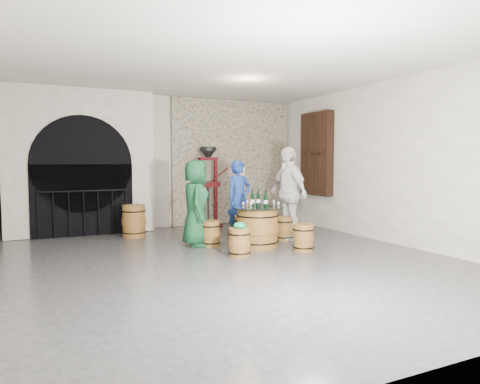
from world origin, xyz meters
name	(u,v)px	position (x,y,z in m)	size (l,w,h in m)	color
ground	(229,261)	(0.00, 0.00, 0.00)	(8.00, 8.00, 0.00)	#2B2B2E
wall_back	(163,162)	(0.00, 4.00, 1.60)	(8.00, 8.00, 0.00)	beige
wall_front	(445,161)	(0.00, -4.00, 1.60)	(8.00, 8.00, 0.00)	beige
wall_right	(394,162)	(3.50, 0.00, 1.60)	(8.00, 8.00, 0.00)	beige
ceiling	(229,60)	(0.00, 0.00, 3.20)	(8.00, 8.00, 0.00)	beige
stone_facing_panel	(231,162)	(1.80, 3.94, 1.60)	(3.20, 0.12, 3.18)	#ACA389
arched_opening	(81,163)	(-1.90, 3.74, 1.58)	(3.10, 0.60, 3.19)	beige
shuttered_window	(316,154)	(3.38, 2.40, 1.80)	(0.23, 1.10, 2.00)	black
barrel_table	(257,227)	(0.95, 0.82, 0.38)	(0.98, 0.98, 0.76)	brown
barrel_stool_left	(210,234)	(0.17, 1.26, 0.24)	(0.39, 0.39, 0.49)	brown
barrel_stool_far	(243,227)	(1.07, 1.71, 0.24)	(0.39, 0.39, 0.49)	brown
barrel_stool_right	(284,228)	(1.76, 1.20, 0.24)	(0.39, 0.39, 0.49)	brown
barrel_stool_near_right	(303,238)	(1.52, 0.14, 0.24)	(0.39, 0.39, 0.49)	brown
barrel_stool_near_left	(239,242)	(0.28, 0.22, 0.24)	(0.39, 0.39, 0.49)	brown
green_cap	(240,225)	(0.29, 0.22, 0.53)	(0.24, 0.20, 0.11)	#0E9C53
person_green	(196,203)	(-0.07, 1.40, 0.82)	(0.80, 0.52, 1.64)	#134526
person_blue	(239,199)	(1.11, 2.00, 0.82)	(0.60, 0.39, 1.64)	navy
person_white	(288,193)	(1.88, 1.26, 0.96)	(1.12, 0.47, 1.91)	silver
wine_bottle_left	(252,200)	(0.88, 0.91, 0.89)	(0.08, 0.08, 0.32)	black
wine_bottle_center	(266,200)	(1.04, 0.69, 0.89)	(0.08, 0.08, 0.32)	black
wine_bottle_right	(258,199)	(1.00, 0.90, 0.89)	(0.08, 0.08, 0.32)	black
tasting_glass_a	(251,205)	(0.74, 0.70, 0.81)	(0.05, 0.05, 0.10)	#B87223
tasting_glass_b	(274,203)	(1.33, 0.88, 0.81)	(0.05, 0.05, 0.10)	#B87223
tasting_glass_c	(247,203)	(0.86, 1.08, 0.81)	(0.05, 0.05, 0.10)	#B87223
tasting_glass_d	(258,202)	(1.11, 1.12, 0.81)	(0.05, 0.05, 0.10)	#B87223
tasting_glass_e	(279,204)	(1.28, 0.62, 0.81)	(0.05, 0.05, 0.10)	#B87223
tasting_glass_f	(243,205)	(0.64, 0.82, 0.81)	(0.05, 0.05, 0.10)	#B87223
side_barrel	(134,221)	(-0.95, 2.89, 0.34)	(0.52, 0.52, 0.69)	brown
corking_press	(208,181)	(0.98, 3.47, 1.14)	(0.83, 0.52, 1.96)	#490C10
control_box	(241,172)	(2.05, 3.86, 1.35)	(0.18, 0.10, 0.22)	silver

